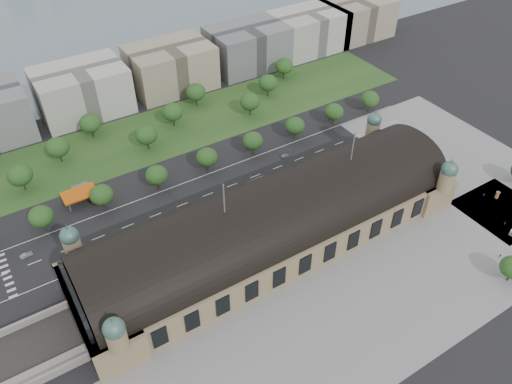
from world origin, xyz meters
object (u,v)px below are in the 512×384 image
traffic_car_4 (236,197)px  traffic_car_5 (285,156)px  traffic_car_1 (26,255)px  parked_car_1 (97,271)px  bus_mid (256,183)px  pedestrian_1 (505,223)px  parked_car_5 (182,228)px  parked_car_6 (205,226)px  parked_car_0 (75,271)px  advertising_column (497,195)px  bus_east (304,172)px  pedestrian_2 (484,195)px  petrol_station (80,192)px  parked_car_2 (147,242)px  parked_car_3 (143,252)px  traffic_car_6 (361,147)px  traffic_car_2 (58,264)px  parked_car_4 (166,239)px  bus_west (180,214)px  pedestrian_4 (500,256)px

traffic_car_4 → traffic_car_5: 36.71m
traffic_car_1 → parked_car_1: (19.69, -21.80, -0.03)m
bus_mid → traffic_car_5: bearing=-66.2°
traffic_car_5 → pedestrian_1: size_ratio=2.12×
parked_car_5 → parked_car_6: bearing=34.5°
parked_car_0 → advertising_column: 171.76m
parked_car_5 → bus_east: size_ratio=0.41×
parked_car_5 → parked_car_6: parked_car_6 is taller
bus_east → pedestrian_2: (56.27, -52.29, -0.87)m
petrol_station → bus_mid: 74.49m
parked_car_0 → pedestrian_2: parked_car_0 is taller
parked_car_2 → parked_car_3: 5.01m
advertising_column → traffic_car_6: bearing=112.9°
traffic_car_1 → parked_car_2: (40.42, -17.80, 0.07)m
traffic_car_1 → traffic_car_2: (8.83, -10.64, -0.09)m
parked_car_2 → advertising_column: (135.70, -53.97, 0.86)m
parked_car_5 → traffic_car_4: bearing=68.2°
parked_car_4 → parked_car_3: bearing=-115.1°
traffic_car_2 → traffic_car_5: (108.32, 10.74, 0.01)m
traffic_car_1 → parked_car_1: 29.38m
traffic_car_2 → bus_west: 48.78m
traffic_car_5 → pedestrian_4: bearing=-161.4°
parked_car_0 → parked_car_3: 24.67m
bus_mid → advertising_column: size_ratio=3.69×
traffic_car_6 → bus_west: bearing=-96.1°
traffic_car_4 → pedestrian_2: pedestrian_2 is taller
traffic_car_4 → advertising_column: advertising_column is taller
traffic_car_5 → pedestrian_2: size_ratio=2.49×
parked_car_1 → parked_car_2: parked_car_2 is taller
parked_car_1 → pedestrian_1: 158.10m
parked_car_3 → bus_west: size_ratio=0.35×
advertising_column → pedestrian_2: 5.21m
traffic_car_2 → bus_east: 107.57m
bus_west → parked_car_4: bearing=129.3°
parked_car_5 → bus_mid: bearing=68.9°
parked_car_1 → parked_car_2: (20.73, 4.00, 0.11)m
traffic_car_1 → parked_car_5: bearing=-115.7°
bus_mid → pedestrian_4: size_ratio=6.91×
pedestrian_4 → parked_car_5: bearing=-68.8°
petrol_station → parked_car_2: (12.63, -40.28, -2.14)m
traffic_car_4 → parked_car_2: (-42.51, -4.60, 0.06)m
bus_mid → bus_east: 22.41m
bus_mid → parked_car_2: bearing=95.6°
traffic_car_4 → parked_car_2: parked_car_2 is taller
parked_car_4 → advertising_column: size_ratio=1.33×
parked_car_6 → bus_west: (-6.11, 10.32, 1.06)m
parked_car_3 → parked_car_2: bearing=105.0°
bus_east → advertising_column: bearing=-137.5°
parked_car_2 → pedestrian_2: (132.12, -50.29, -0.02)m
parked_car_6 → advertising_column: advertising_column is taller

